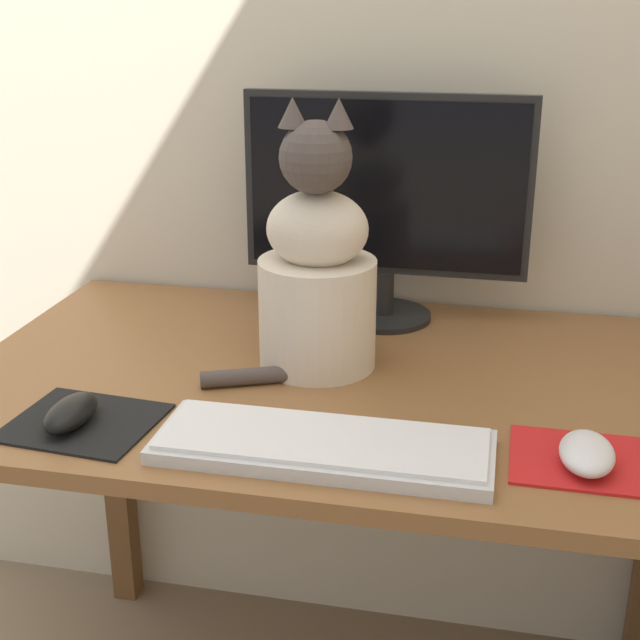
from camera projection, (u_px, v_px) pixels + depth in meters
The scene contains 9 objects.
wall_back at pixel (388, 4), 1.52m from camera, with size 7.00×0.04×2.50m.
desk at pixel (342, 436), 1.39m from camera, with size 1.17×0.71×0.72m.
monitor at pixel (386, 199), 1.51m from camera, with size 0.49×0.17×0.39m.
keyboard at pixel (323, 446), 1.12m from camera, with size 0.43×0.15×0.02m.
mousepad_left at pixel (84, 422), 1.20m from camera, with size 0.20×0.18×0.00m.
mousepad_right at pixel (580, 460), 1.11m from camera, with size 0.17×0.15×0.00m.
computer_mouse_left at pixel (71, 413), 1.19m from camera, with size 0.06×0.11×0.04m.
computer_mouse_right at pixel (587, 453), 1.08m from camera, with size 0.07×0.11×0.03m.
cat at pixel (317, 272), 1.34m from camera, with size 0.25×0.23×0.41m.
Camera 1 is at (0.22, -1.22, 1.28)m, focal length 50.00 mm.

